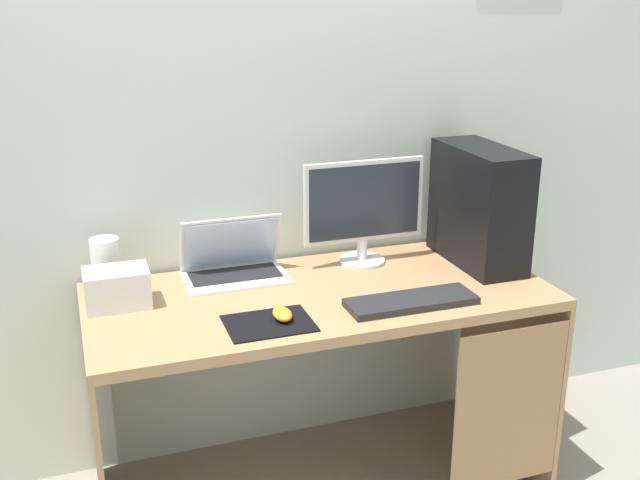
# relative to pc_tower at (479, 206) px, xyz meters

# --- Properties ---
(wall_back) EXTENTS (4.00, 0.05, 2.60)m
(wall_back) POSITION_rel_pc_tower_xyz_m (-0.63, 0.30, 0.33)
(wall_back) COLOR beige
(wall_back) RESTS_ON ground_plane
(desk) EXTENTS (1.53, 0.68, 0.76)m
(desk) POSITION_rel_pc_tower_xyz_m (-0.62, -0.09, -0.36)
(desk) COLOR #A37A51
(desk) RESTS_ON ground_plane
(pc_tower) EXTENTS (0.18, 0.43, 0.43)m
(pc_tower) POSITION_rel_pc_tower_xyz_m (0.00, 0.00, 0.00)
(pc_tower) COLOR black
(pc_tower) RESTS_ON desk
(monitor) EXTENTS (0.45, 0.17, 0.38)m
(monitor) POSITION_rel_pc_tower_xyz_m (-0.40, 0.12, -0.01)
(monitor) COLOR silver
(monitor) RESTS_ON desk
(laptop) EXTENTS (0.35, 0.22, 0.21)m
(laptop) POSITION_rel_pc_tower_xyz_m (-0.87, 0.14, -0.17)
(laptop) COLOR white
(laptop) RESTS_ON desk
(speaker) EXTENTS (0.09, 0.09, 0.18)m
(speaker) POSITION_rel_pc_tower_xyz_m (-1.30, 0.18, -0.13)
(speaker) COLOR white
(speaker) RESTS_ON desk
(projector) EXTENTS (0.20, 0.14, 0.12)m
(projector) POSITION_rel_pc_tower_xyz_m (-1.28, 0.02, -0.15)
(projector) COLOR silver
(projector) RESTS_ON desk
(keyboard) EXTENTS (0.42, 0.14, 0.02)m
(keyboard) POSITION_rel_pc_tower_xyz_m (-0.40, -0.28, -0.20)
(keyboard) COLOR #232326
(keyboard) RESTS_ON desk
(mousepad) EXTENTS (0.26, 0.20, 0.00)m
(mousepad) POSITION_rel_pc_tower_xyz_m (-0.86, -0.27, -0.21)
(mousepad) COLOR black
(mousepad) RESTS_ON desk
(mouse_left) EXTENTS (0.06, 0.10, 0.03)m
(mouse_left) POSITION_rel_pc_tower_xyz_m (-0.82, -0.26, -0.19)
(mouse_left) COLOR orange
(mouse_left) RESTS_ON mousepad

